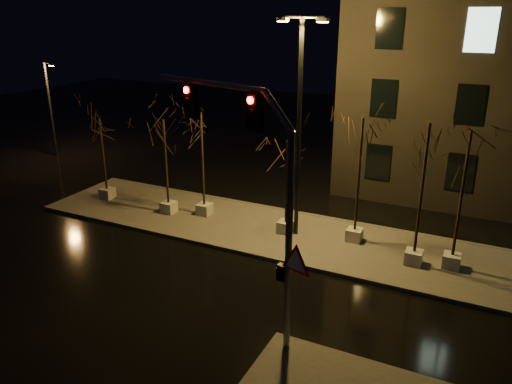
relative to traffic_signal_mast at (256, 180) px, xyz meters
The scene contains 12 objects.
ground 6.24m from the traffic_signal_mast, 161.05° to the left, with size 90.00×90.00×0.00m, color black.
median 9.38m from the traffic_signal_mast, 115.13° to the left, with size 22.00×5.00×0.15m, color #4B4843.
tree_0 14.24m from the traffic_signal_mast, 150.28° to the left, with size 1.80×1.80×4.41m.
tree_1 10.69m from the traffic_signal_mast, 140.18° to the left, with size 1.80×1.80×4.81m.
tree_2 9.82m from the traffic_signal_mast, 131.15° to the left, with size 1.80×1.80×5.16m.
tree_3 7.60m from the traffic_signal_mast, 105.65° to the left, with size 1.80×1.80×4.38m.
tree_4 7.78m from the traffic_signal_mast, 82.42° to the left, with size 1.80×1.80×5.59m.
tree_5 7.64m from the traffic_signal_mast, 60.94° to the left, with size 1.80×1.80×5.82m.
tree_6 8.69m from the traffic_signal_mast, 54.00° to the left, with size 1.80×1.80×5.60m.
traffic_signal_mast is the anchor object (origin of this frame).
streetlight_main 7.42m from the traffic_signal_mast, 102.03° to the left, with size 2.31×0.72×9.28m.
streetlight_far 24.79m from the traffic_signal_mast, 150.34° to the left, with size 1.24×0.52×6.42m.
Camera 1 is at (9.19, -13.10, 9.65)m, focal length 35.00 mm.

